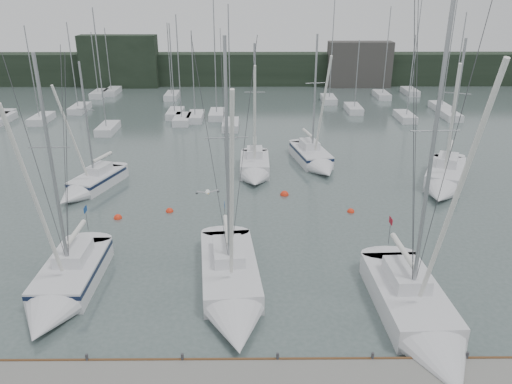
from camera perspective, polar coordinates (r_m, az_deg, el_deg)
ground at (r=25.57m, az=-2.59°, el=-13.27°), size 160.00×160.00×0.00m
dock at (r=21.57m, az=-3.08°, el=-20.60°), size 24.00×2.00×0.40m
far_treeline at (r=83.69m, az=-1.13°, el=13.87°), size 90.00×4.00×5.00m
far_building_left at (r=84.14m, az=-15.35°, el=14.19°), size 12.00×3.00×8.00m
far_building_right at (r=83.32m, az=11.71°, el=14.09°), size 10.00×3.00×7.00m
mast_forest at (r=64.97m, az=-4.99°, el=9.49°), size 57.10×25.78×14.60m
sailboat_near_left at (r=27.81m, az=-21.26°, el=-10.33°), size 2.83×8.93×13.18m
sailboat_near_center at (r=25.82m, az=-2.73°, el=-11.52°), size 4.03×10.80×13.97m
sailboat_near_right at (r=24.87m, az=18.49°, el=-14.11°), size 3.47×10.33×15.72m
sailboat_mid_a at (r=41.06m, az=-18.65°, el=0.69°), size 4.41×7.50×10.62m
sailboat_mid_c at (r=42.18m, az=-0.14°, el=2.55°), size 2.45×6.91×11.57m
sailboat_mid_d at (r=44.95m, az=6.82°, el=3.66°), size 4.04×8.27×12.11m
sailboat_mid_e at (r=42.28m, az=20.64°, el=1.16°), size 6.17×9.25×12.31m
buoy_a at (r=36.27m, az=-9.85°, el=-2.21°), size 0.54×0.54×0.54m
buoy_b at (r=38.63m, az=3.26°, el=-0.34°), size 0.66×0.66×0.66m
buoy_c at (r=36.03m, az=-15.50°, el=-2.91°), size 0.58×0.58×0.58m
seagull at (r=20.52m, az=-5.56°, el=0.01°), size 0.90×0.42×0.18m
buoy_d at (r=36.33m, az=10.78°, el=-2.24°), size 0.52×0.52×0.52m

